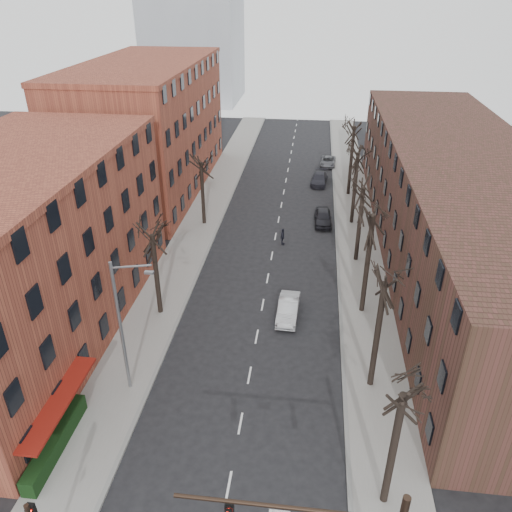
% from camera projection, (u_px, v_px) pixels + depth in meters
% --- Properties ---
extents(sidewalk_left, '(4.00, 90.00, 0.15)m').
position_uv_depth(sidewalk_left, '(203.00, 219.00, 52.74)').
color(sidewalk_left, gray).
rests_on(sidewalk_left, ground).
extents(sidewalk_right, '(4.00, 90.00, 0.15)m').
position_uv_depth(sidewalk_right, '(356.00, 227.00, 51.10)').
color(sidewalk_right, gray).
rests_on(sidewalk_right, ground).
extents(building_left_near, '(12.00, 26.00, 12.00)m').
position_uv_depth(building_left_near, '(18.00, 257.00, 33.32)').
color(building_left_near, brown).
rests_on(building_left_near, ground).
extents(building_left_far, '(12.00, 28.00, 14.00)m').
position_uv_depth(building_left_far, '(148.00, 130.00, 58.05)').
color(building_left_far, brown).
rests_on(building_left_far, ground).
extents(building_right, '(12.00, 50.00, 10.00)m').
position_uv_depth(building_right, '(457.00, 205.00, 43.55)').
color(building_right, '#4C2923').
rests_on(building_right, ground).
extents(awning_left, '(1.20, 7.00, 0.15)m').
position_uv_depth(awning_left, '(68.00, 436.00, 27.71)').
color(awning_left, maroon).
rests_on(awning_left, ground).
extents(hedge, '(0.80, 6.00, 1.00)m').
position_uv_depth(hedge, '(56.00, 442.00, 26.54)').
color(hedge, black).
rests_on(hedge, sidewalk_left).
extents(tree_right_a, '(5.20, 5.20, 10.00)m').
position_uv_depth(tree_right_a, '(383.00, 501.00, 24.22)').
color(tree_right_a, black).
rests_on(tree_right_a, ground).
extents(tree_right_b, '(5.20, 5.20, 10.80)m').
position_uv_depth(tree_right_b, '(370.00, 385.00, 31.18)').
color(tree_right_b, black).
rests_on(tree_right_b, ground).
extents(tree_right_c, '(5.20, 5.20, 11.60)m').
position_uv_depth(tree_right_c, '(361.00, 311.00, 38.13)').
color(tree_right_c, black).
rests_on(tree_right_c, ground).
extents(tree_right_d, '(5.20, 5.20, 10.00)m').
position_uv_depth(tree_right_d, '(355.00, 261.00, 45.09)').
color(tree_right_d, black).
rests_on(tree_right_d, ground).
extents(tree_right_e, '(5.20, 5.20, 10.80)m').
position_uv_depth(tree_right_e, '(351.00, 223.00, 52.04)').
color(tree_right_e, black).
rests_on(tree_right_e, ground).
extents(tree_right_f, '(5.20, 5.20, 11.60)m').
position_uv_depth(tree_right_f, '(348.00, 195.00, 59.00)').
color(tree_right_f, black).
rests_on(tree_right_f, ground).
extents(tree_left_a, '(5.20, 5.20, 9.50)m').
position_uv_depth(tree_left_a, '(161.00, 313.00, 37.96)').
color(tree_left_a, black).
rests_on(tree_left_a, ground).
extents(tree_left_b, '(5.20, 5.20, 9.50)m').
position_uv_depth(tree_left_b, '(204.00, 224.00, 51.87)').
color(tree_left_b, black).
rests_on(tree_left_b, ground).
extents(streetlight, '(2.45, 0.22, 9.03)m').
position_uv_depth(streetlight, '(123.00, 323.00, 28.52)').
color(streetlight, slate).
rests_on(streetlight, ground).
extents(silver_sedan, '(1.64, 4.28, 1.39)m').
position_uv_depth(silver_sedan, '(288.00, 309.00, 37.24)').
color(silver_sedan, '#B5B8BD').
rests_on(silver_sedan, ground).
extents(parked_car_near, '(1.87, 4.36, 1.47)m').
position_uv_depth(parked_car_near, '(323.00, 217.00, 51.60)').
color(parked_car_near, black).
rests_on(parked_car_near, ground).
extents(parked_car_mid, '(2.31, 4.73, 1.32)m').
position_uv_depth(parked_car_mid, '(319.00, 179.00, 61.83)').
color(parked_car_mid, '#212129').
rests_on(parked_car_mid, ground).
extents(parked_car_far, '(2.25, 4.33, 1.16)m').
position_uv_depth(parked_car_far, '(328.00, 161.00, 68.04)').
color(parked_car_far, '#57595F').
rests_on(parked_car_far, ground).
extents(pedestrian_crossing, '(0.41, 0.97, 1.66)m').
position_uv_depth(pedestrian_crossing, '(283.00, 237.00, 47.46)').
color(pedestrian_crossing, black).
rests_on(pedestrian_crossing, ground).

